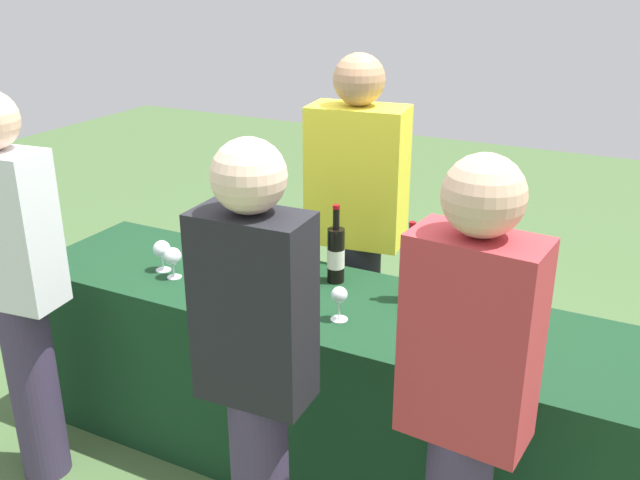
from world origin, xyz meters
The scene contains 15 objects.
ground_plane centered at (0.00, 0.00, 0.00)m, with size 12.00×12.00×0.00m, color #476638.
tasting_table centered at (0.00, 0.00, 0.39)m, with size 2.62×0.67×0.78m, color #14381E.
wine_bottle_0 centered at (-0.10, 0.11, 0.89)m, with size 0.07×0.07×0.32m.
wine_bottle_1 centered at (-0.01, 0.17, 0.90)m, with size 0.07×0.07×0.34m.
wine_bottle_2 centered at (0.32, 0.14, 0.90)m, with size 0.07×0.07×0.33m.
wine_bottle_3 centered at (0.73, 0.06, 0.90)m, with size 0.07×0.07×0.34m.
wine_glass_0 centered at (-0.73, -0.07, 0.87)m, with size 0.08×0.08×0.14m.
wine_glass_1 centered at (-0.64, -0.11, 0.87)m, with size 0.07×0.07×0.14m.
wine_glass_2 centered at (-0.14, -0.08, 0.87)m, with size 0.06×0.06×0.13m.
wine_glass_3 centered at (0.15, -0.13, 0.87)m, with size 0.07×0.07×0.14m.
wine_glass_4 centered at (0.73, -0.13, 0.87)m, with size 0.07×0.07×0.13m.
server_pouring centered at (-0.08, 0.52, 0.90)m, with size 0.46×0.29×1.68m.
guest_0 centered at (-1.00, -0.61, 0.90)m, with size 0.37×0.23×1.62m.
guest_1 centered at (0.15, -0.71, 0.88)m, with size 0.35×0.21×1.60m.
guest_2 centered at (0.76, -0.60, 0.88)m, with size 0.37×0.22×1.60m.
Camera 1 is at (1.17, -2.28, 2.04)m, focal length 39.96 mm.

